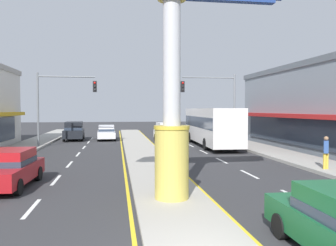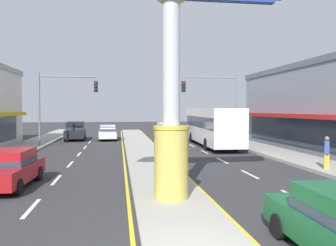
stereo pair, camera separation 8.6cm
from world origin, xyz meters
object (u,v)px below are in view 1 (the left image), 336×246
at_px(traffic_light_left_side, 60,96).
at_px(pedestrian_near_kerb, 326,151).
at_px(traffic_light_right_side, 215,97).
at_px(sedan_far_left_oncoming, 9,168).
at_px(district_sign, 172,66).
at_px(bus_far_right_lane, 211,125).
at_px(suv_kerb_right, 74,131).
at_px(sedan_near_left_lane, 106,132).
at_px(suv_mid_left_lane, 166,132).

relative_size(traffic_light_left_side, pedestrian_near_kerb, 3.75).
relative_size(traffic_light_left_side, traffic_light_right_side, 1.00).
xyz_separation_m(traffic_light_right_side, sedan_far_left_oncoming, (-12.72, -13.61, -3.46)).
height_order(district_sign, pedestrian_near_kerb, district_sign).
bearing_deg(district_sign, bus_far_right_lane, 69.85).
bearing_deg(pedestrian_near_kerb, district_sign, -153.85).
height_order(traffic_light_left_side, traffic_light_right_side, same).
bearing_deg(sedan_far_left_oncoming, suv_kerb_right, 90.02).
bearing_deg(sedan_near_left_lane, traffic_light_right_side, -38.41).
bearing_deg(sedan_far_left_oncoming, traffic_light_right_side, 46.95).
height_order(district_sign, sedan_far_left_oncoming, district_sign).
relative_size(district_sign, traffic_light_left_side, 1.36).
height_order(traffic_light_left_side, suv_kerb_right, traffic_light_left_side).
bearing_deg(bus_far_right_lane, district_sign, -110.15).
bearing_deg(bus_far_right_lane, traffic_light_right_side, -28.08).
relative_size(bus_far_right_lane, sedan_far_left_oncoming, 2.57).
relative_size(traffic_light_right_side, sedan_far_left_oncoming, 1.41).
bearing_deg(suv_kerb_right, sedan_near_left_lane, -4.63).
bearing_deg(suv_mid_left_lane, district_sign, -97.91).
bearing_deg(sedan_near_left_lane, district_sign, -83.14).
distance_m(district_sign, bus_far_right_lane, 18.26).
distance_m(sedan_near_left_lane, suv_mid_left_lane, 6.68).
bearing_deg(suv_kerb_right, suv_mid_left_lane, -21.03).
bearing_deg(pedestrian_near_kerb, suv_mid_left_lane, 108.50).
bearing_deg(pedestrian_near_kerb, sedan_near_left_lane, 119.74).
relative_size(traffic_light_left_side, sedan_near_left_lane, 1.42).
distance_m(district_sign, suv_kerb_right, 25.57).
distance_m(traffic_light_left_side, pedestrian_near_kerb, 20.51).
distance_m(traffic_light_right_side, pedestrian_near_kerb, 13.14).
xyz_separation_m(bus_far_right_lane, sedan_far_left_oncoming, (-12.43, -13.76, -1.08)).
distance_m(bus_far_right_lane, suv_mid_left_lane, 5.31).
bearing_deg(suv_mid_left_lane, traffic_light_right_side, -49.67).
distance_m(sedan_near_left_lane, suv_kerb_right, 3.32).
relative_size(suv_kerb_right, pedestrian_near_kerb, 2.84).
bearing_deg(sedan_near_left_lane, pedestrian_near_kerb, -60.26).
relative_size(traffic_light_right_side, bus_far_right_lane, 0.55).
bearing_deg(bus_far_right_lane, traffic_light_left_side, 176.29).
xyz_separation_m(district_sign, suv_mid_left_lane, (2.92, 21.02, -3.66)).
bearing_deg(suv_kerb_right, traffic_light_left_side, -92.38).
height_order(traffic_light_left_side, pedestrian_near_kerb, traffic_light_left_side).
bearing_deg(traffic_light_right_side, district_sign, -111.16).
height_order(traffic_light_left_side, sedan_far_left_oncoming, traffic_light_left_side).
xyz_separation_m(sedan_near_left_lane, suv_mid_left_lane, (5.84, -3.25, 0.20)).
height_order(traffic_light_left_side, suv_mid_left_lane, traffic_light_left_side).
relative_size(district_sign, bus_far_right_lane, 0.75).
xyz_separation_m(traffic_light_left_side, suv_mid_left_lane, (9.42, 3.25, -3.26)).
bearing_deg(traffic_light_left_side, suv_mid_left_lane, 19.01).
relative_size(sedan_far_left_oncoming, suv_kerb_right, 0.93).
bearing_deg(suv_kerb_right, bus_far_right_lane, -31.37).
distance_m(suv_mid_left_lane, sedan_far_left_oncoming, 20.04).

